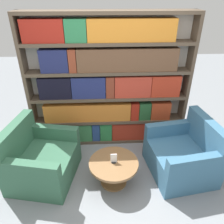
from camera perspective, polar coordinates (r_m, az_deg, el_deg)
ground_plane at (r=3.19m, az=0.26°, el=-21.02°), size 14.00×14.00×0.00m
bookshelf at (r=3.59m, az=-1.16°, el=6.96°), size 2.61×0.30×2.20m
armchair_left at (r=3.39m, az=-18.15°, el=-11.99°), size 1.01×1.07×0.87m
armchair_right at (r=3.48m, az=18.11°, el=-10.80°), size 0.97×1.04×0.87m
coffee_table at (r=3.16m, az=0.43°, el=-14.41°), size 0.69×0.69×0.38m
table_sign at (r=3.04m, az=0.44°, el=-12.15°), size 0.09×0.06×0.14m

